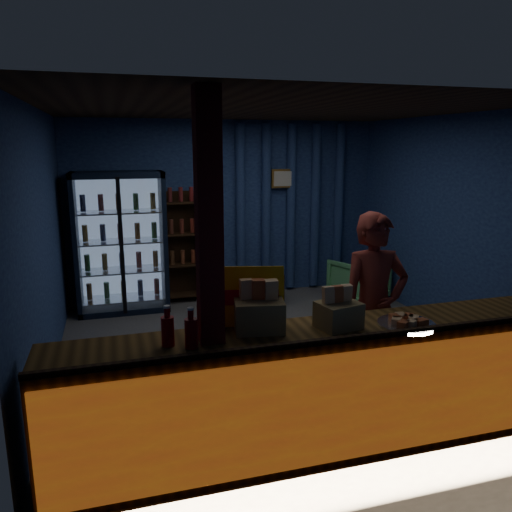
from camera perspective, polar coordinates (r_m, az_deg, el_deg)
The scene contains 16 objects.
ground at distance 5.73m, azimuth 1.79°, elevation -10.43°, with size 4.60×4.60×0.00m, color #515154.
room_walls at distance 5.32m, azimuth 1.90°, elevation 5.32°, with size 4.60×4.60×4.60m.
counter at distance 3.93m, azimuth 10.73°, elevation -14.31°, with size 4.40×0.57×0.99m.
support_post at distance 3.31m, azimuth -5.25°, elevation -3.99°, with size 0.16×0.16×2.60m, color maroon.
beverage_cooler at distance 7.06m, azimuth -15.19°, elevation 1.46°, with size 1.20×0.62×1.90m.
bottle_shelf at distance 7.28m, azimuth -8.46°, elevation 0.98°, with size 0.50×0.28×1.60m.
curtain_folds at distance 7.69m, azimuth 4.03°, elevation 5.51°, with size 1.74×0.14×2.50m.
framed_picture at distance 7.55m, azimuth 3.12°, elevation 8.83°, with size 0.36×0.04×0.28m.
shopkeeper at distance 4.50m, azimuth 13.29°, elevation -5.84°, with size 0.62×0.40×1.69m, color maroon.
green_chair at distance 7.47m, azimuth 11.62°, elevation -2.64°, with size 0.67×0.69×0.63m, color #59B26C.
side_table at distance 7.06m, azimuth 0.69°, elevation -3.87°, with size 0.56×0.43×0.57m.
yellow_sign at distance 3.62m, azimuth -1.12°, elevation -4.66°, with size 0.56×0.23×0.44m.
soda_bottles at distance 3.31m, azimuth -8.75°, elevation -8.42°, with size 0.23×0.16×0.27m.
snack_box_left at distance 3.56m, azimuth 0.33°, elevation -6.46°, with size 0.39×0.34×0.37m.
snack_box_centre at distance 3.66m, azimuth 9.42°, elevation -6.45°, with size 0.33×0.30×0.31m.
pastry_tray at distance 3.83m, azimuth 16.82°, elevation -7.32°, with size 0.42×0.42×0.07m.
Camera 1 is at (-1.64, -5.02, 2.24)m, focal length 35.00 mm.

